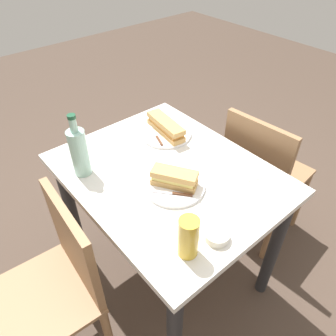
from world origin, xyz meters
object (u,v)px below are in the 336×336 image
object	(u,v)px
baguette_sandwich_near	(166,126)
beer_glass	(188,237)
plate_near	(166,134)
baguette_sandwich_far	(174,178)
chair_near	(260,173)
olive_bowl	(217,236)
chair_far	(57,283)
knife_near	(157,137)
knife_far	(173,193)
dining_table	(168,194)
water_bottle	(79,151)
plate_far	(174,185)

from	to	relation	value
baguette_sandwich_near	beer_glass	distance (m)	0.70
plate_near	baguette_sandwich_far	xyz separation A→B (m)	(-0.31, 0.22, 0.04)
chair_near	beer_glass	bearing A→B (deg)	107.31
beer_glass	plate_near	bearing A→B (deg)	-34.00
chair_near	olive_bowl	world-z (taller)	chair_near
chair_far	plate_near	distance (m)	0.83
knife_near	knife_far	distance (m)	0.40
dining_table	beer_glass	world-z (taller)	beer_glass
plate_near	knife_far	size ratio (longest dim) A/B	1.76
plate_near	water_bottle	size ratio (longest dim) A/B	0.89
knife_far	beer_glass	distance (m)	0.27
baguette_sandwich_far	olive_bowl	bearing A→B (deg)	168.49
chair_far	plate_far	distance (m)	0.60
plate_near	baguette_sandwich_near	xyz separation A→B (m)	(0.00, -0.00, 0.04)
dining_table	knife_near	world-z (taller)	knife_near
plate_far	knife_far	size ratio (longest dim) A/B	1.76
knife_near	olive_bowl	size ratio (longest dim) A/B	1.99
plate_far	knife_far	bearing A→B (deg)	133.01
chair_far	plate_far	world-z (taller)	chair_far
plate_near	knife_near	xyz separation A→B (m)	(-0.00, 0.06, 0.01)
water_bottle	beer_glass	xyz separation A→B (m)	(-0.59, -0.06, -0.03)
baguette_sandwich_near	water_bottle	size ratio (longest dim) A/B	0.89
knife_near	plate_far	bearing A→B (deg)	153.21
water_bottle	plate_near	bearing A→B (deg)	-91.18
plate_far	baguette_sandwich_far	distance (m)	0.04
chair_far	knife_near	xyz separation A→B (m)	(0.23, -0.69, 0.28)
knife_far	plate_far	bearing A→B (deg)	-46.99
chair_near	chair_far	bearing A→B (deg)	84.86
baguette_sandwich_far	knife_far	distance (m)	0.06
dining_table	baguette_sandwich_far	size ratio (longest dim) A/B	4.94
plate_near	olive_bowl	xyz separation A→B (m)	(-0.61, 0.28, 0.01)
dining_table	chair_far	size ratio (longest dim) A/B	1.10
water_bottle	olive_bowl	bearing A→B (deg)	-163.76
chair_far	knife_far	world-z (taller)	chair_far
chair_far	chair_near	world-z (taller)	same
chair_far	baguette_sandwich_near	size ratio (longest dim) A/B	3.45
chair_near	olive_bowl	xyz separation A→B (m)	(-0.27, 0.68, 0.27)
dining_table	chair_near	bearing A→B (deg)	-100.74
plate_near	chair_far	bearing A→B (deg)	106.90
knife_near	dining_table	bearing A→B (deg)	152.66
chair_far	baguette_sandwich_near	xyz separation A→B (m)	(0.23, -0.75, 0.31)
plate_near	dining_table	bearing A→B (deg)	142.04
baguette_sandwich_near	dining_table	bearing A→B (deg)	142.04
baguette_sandwich_far	plate_near	bearing A→B (deg)	-34.70
plate_far	beer_glass	size ratio (longest dim) A/B	1.61
chair_far	water_bottle	distance (m)	0.53
knife_far	water_bottle	xyz separation A→B (m)	(0.36, 0.20, 0.09)
baguette_sandwich_near	knife_near	size ratio (longest dim) A/B	1.46
olive_bowl	chair_near	bearing A→B (deg)	-68.16
knife_far	beer_glass	world-z (taller)	beer_glass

